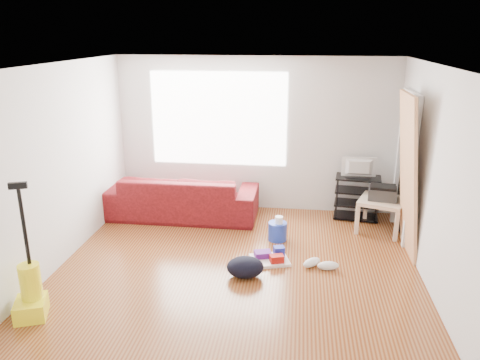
# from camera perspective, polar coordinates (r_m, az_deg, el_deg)

# --- Properties ---
(room) EXTENTS (4.51, 5.01, 2.51)m
(room) POSITION_cam_1_polar(r_m,az_deg,el_deg) (5.35, 0.21, 0.26)
(room) COLOR #66280F
(room) RESTS_ON ground
(sofa) EXTENTS (2.38, 0.93, 0.69)m
(sofa) POSITION_cam_1_polar(r_m,az_deg,el_deg) (7.65, -6.93, -4.36)
(sofa) COLOR #34090C
(sofa) RESTS_ON ground
(tv_stand) EXTENTS (0.73, 0.47, 0.69)m
(tv_stand) POSITION_cam_1_polar(r_m,az_deg,el_deg) (7.62, 14.06, -2.05)
(tv_stand) COLOR black
(tv_stand) RESTS_ON ground
(tv) EXTENTS (0.53, 0.07, 0.31)m
(tv) POSITION_cam_1_polar(r_m,az_deg,el_deg) (7.47, 14.34, 1.48)
(tv) COLOR black
(tv) RESTS_ON tv_stand
(side_table) EXTENTS (0.78, 0.78, 0.50)m
(side_table) POSITION_cam_1_polar(r_m,az_deg,el_deg) (7.22, 16.85, -2.84)
(side_table) COLOR #CCAF8B
(side_table) RESTS_ON ground
(printer) EXTENTS (0.44, 0.36, 0.21)m
(printer) POSITION_cam_1_polar(r_m,az_deg,el_deg) (7.16, 16.97, -1.49)
(printer) COLOR #29292A
(printer) RESTS_ON side_table
(bucket) EXTENTS (0.28, 0.28, 0.26)m
(bucket) POSITION_cam_1_polar(r_m,az_deg,el_deg) (6.79, 4.56, -7.26)
(bucket) COLOR #1D38B0
(bucket) RESTS_ON ground
(toilet_paper) EXTENTS (0.11, 0.11, 0.10)m
(toilet_paper) POSITION_cam_1_polar(r_m,az_deg,el_deg) (6.69, 4.75, -5.93)
(toilet_paper) COLOR white
(toilet_paper) RESTS_ON bucket
(cleaning_tray) EXTENTS (0.57, 0.50, 0.17)m
(cleaning_tray) POSITION_cam_1_polar(r_m,az_deg,el_deg) (6.17, 3.77, -9.40)
(cleaning_tray) COLOR silver
(cleaning_tray) RESTS_ON ground
(backpack) EXTENTS (0.49, 0.41, 0.25)m
(backpack) POSITION_cam_1_polar(r_m,az_deg,el_deg) (5.83, 0.63, -11.64)
(backpack) COLOR black
(backpack) RESTS_ON ground
(sneakers) EXTENTS (0.49, 0.28, 0.11)m
(sneakers) POSITION_cam_1_polar(r_m,az_deg,el_deg) (6.07, 9.70, -10.07)
(sneakers) COLOR silver
(sneakers) RESTS_ON ground
(vacuum) EXTENTS (0.41, 0.43, 1.45)m
(vacuum) POSITION_cam_1_polar(r_m,az_deg,el_deg) (5.44, -24.18, -12.40)
(vacuum) COLOR yellow
(vacuum) RESTS_ON ground
(door_panel) EXTENTS (0.27, 0.86, 2.13)m
(door_panel) POSITION_cam_1_polar(r_m,az_deg,el_deg) (6.81, 18.89, -8.14)
(door_panel) COLOR tan
(door_panel) RESTS_ON ground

